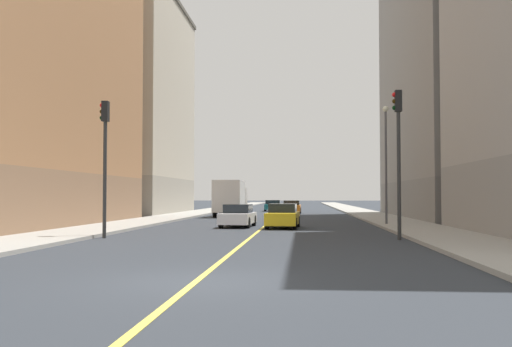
{
  "coord_description": "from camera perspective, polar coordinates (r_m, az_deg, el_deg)",
  "views": [
    {
      "loc": [
        2.3,
        -12.5,
        1.87
      ],
      "look_at": [
        -1.15,
        30.55,
        3.49
      ],
      "focal_mm": 40.9,
      "sensor_mm": 36.0,
      "label": 1
    }
  ],
  "objects": [
    {
      "name": "street_lamp_left_near",
      "position": [
        36.22,
        12.58,
        2.05
      ],
      "size": [
        0.36,
        0.36,
        7.16
      ],
      "color": "#4C4C51",
      "rests_on": "ground"
    },
    {
      "name": "car_orange",
      "position": [
        59.51,
        3.51,
        -3.32
      ],
      "size": [
        1.91,
        4.51,
        1.36
      ],
      "color": "orange",
      "rests_on": "ground"
    },
    {
      "name": "building_right_midblock",
      "position": [
        61.38,
        -12.47,
        6.41
      ],
      "size": [
        10.62,
        19.27,
        21.9
      ],
      "color": "#9D9688",
      "rests_on": "ground"
    },
    {
      "name": "box_truck",
      "position": [
        50.9,
        -2.53,
        -2.37
      ],
      "size": [
        2.44,
        6.57,
        3.15
      ],
      "color": "beige",
      "rests_on": "ground"
    },
    {
      "name": "traffic_light_right_near",
      "position": [
        26.44,
        -14.58,
        2.31
      ],
      "size": [
        0.4,
        0.32,
        6.02
      ],
      "color": "#2D2D2D",
      "rests_on": "ground"
    },
    {
      "name": "building_left_mid",
      "position": [
        51.85,
        19.55,
        8.91
      ],
      "size": [
        10.62,
        25.53,
        23.41
      ],
      "color": "slate",
      "rests_on": "ground"
    },
    {
      "name": "sidewalk_right",
      "position": [
        62.48,
        -5.46,
        -3.79
      ],
      "size": [
        3.65,
        168.0,
        0.15
      ],
      "primitive_type": "cube",
      "color": "#9E9B93",
      "rests_on": "ground"
    },
    {
      "name": "car_white",
      "position": [
        34.51,
        -1.77,
        -4.19
      ],
      "size": [
        1.92,
        4.37,
        1.34
      ],
      "color": "white",
      "rests_on": "ground"
    },
    {
      "name": "car_teal",
      "position": [
        69.17,
        1.63,
        -3.18
      ],
      "size": [
        2.09,
        4.01,
        1.31
      ],
      "color": "#196670",
      "rests_on": "ground"
    },
    {
      "name": "lane_center_stripe",
      "position": [
        61.57,
        2.44,
        -3.88
      ],
      "size": [
        0.16,
        154.0,
        0.01
      ],
      "primitive_type": "cube",
      "color": "#E5D14C",
      "rests_on": "ground"
    },
    {
      "name": "traffic_light_left_near",
      "position": [
        25.32,
        13.74,
        2.88
      ],
      "size": [
        0.4,
        0.32,
        6.31
      ],
      "color": "#2D2D2D",
      "rests_on": "ground"
    },
    {
      "name": "car_yellow",
      "position": [
        33.35,
        2.65,
        -4.22
      ],
      "size": [
        1.91,
        4.34,
        1.39
      ],
      "color": "gold",
      "rests_on": "ground"
    },
    {
      "name": "ground_plane",
      "position": [
        12.85,
        -5.89,
        -10.5
      ],
      "size": [
        400.0,
        400.0,
        0.0
      ],
      "primitive_type": "plane",
      "color": "#2E333A",
      "rests_on": "ground"
    },
    {
      "name": "sidewalk_left",
      "position": [
        61.85,
        10.42,
        -3.78
      ],
      "size": [
        3.65,
        168.0,
        0.15
      ],
      "primitive_type": "cube",
      "color": "#9E9B93",
      "rests_on": "ground"
    },
    {
      "name": "building_right_corner",
      "position": [
        38.84,
        -23.65,
        13.15
      ],
      "size": [
        10.62,
        24.92,
        23.99
      ],
      "color": "#8F6B4F",
      "rests_on": "ground"
    }
  ]
}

